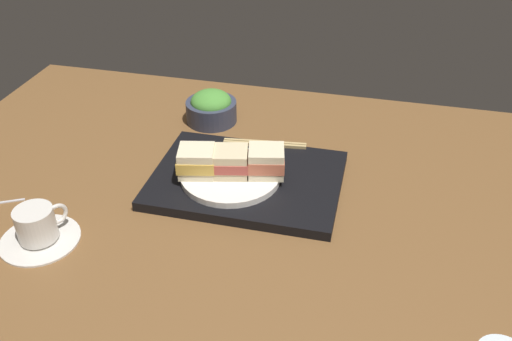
{
  "coord_description": "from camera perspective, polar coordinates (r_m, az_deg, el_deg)",
  "views": [
    {
      "loc": [
        -27.15,
        87.74,
        67.56
      ],
      "look_at": [
        -5.41,
        -2.03,
        5.0
      ],
      "focal_mm": 39.12,
      "sensor_mm": 36.0,
      "label": 1
    }
  ],
  "objects": [
    {
      "name": "salad_bowl",
      "position": [
        1.38,
        -4.6,
        6.43
      ],
      "size": [
        12.43,
        12.43,
        8.02
      ],
      "color": "#33384C",
      "rests_on": "ground_plane"
    },
    {
      "name": "serving_tray",
      "position": [
        1.16,
        -0.94,
        -0.95
      ],
      "size": [
        38.66,
        28.31,
        2.11
      ],
      "primitive_type": "cube",
      "color": "black",
      "rests_on": "ground_plane"
    },
    {
      "name": "sandwich_plate",
      "position": [
        1.14,
        -2.48,
        -0.54
      ],
      "size": [
        20.48,
        20.48,
        1.34
      ],
      "primitive_type": "cylinder",
      "color": "white",
      "rests_on": "serving_tray"
    },
    {
      "name": "coffee_cup",
      "position": [
        1.08,
        -21.41,
        -5.52
      ],
      "size": [
        14.39,
        14.39,
        6.96
      ],
      "color": "silver",
      "rests_on": "ground_plane"
    },
    {
      "name": "sandwich_middle",
      "position": [
        1.12,
        -2.53,
        0.88
      ],
      "size": [
        8.72,
        8.12,
        5.39
      ],
      "color": "beige",
      "rests_on": "sandwich_plate"
    },
    {
      "name": "sandwich_near",
      "position": [
        1.12,
        1.06,
        0.95
      ],
      "size": [
        8.47,
        8.01,
        5.77
      ],
      "color": "beige",
      "rests_on": "sandwich_plate"
    },
    {
      "name": "sandwich_far",
      "position": [
        1.13,
        -6.09,
        0.95
      ],
      "size": [
        8.8,
        8.2,
        5.69
      ],
      "color": "beige",
      "rests_on": "sandwich_plate"
    },
    {
      "name": "ground_plane",
      "position": [
        1.15,
        -2.86,
        -2.88
      ],
      "size": [
        140.0,
        100.0,
        3.0
      ],
      "primitive_type": "cube",
      "color": "brown"
    },
    {
      "name": "chopsticks_pair",
      "position": [
        1.25,
        0.9,
        2.77
      ],
      "size": [
        18.68,
        3.8,
        0.7
      ],
      "color": "tan",
      "rests_on": "serving_tray"
    }
  ]
}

